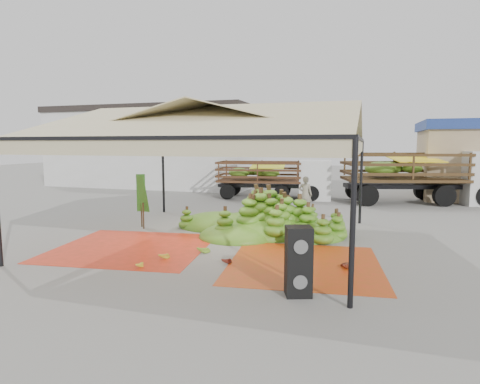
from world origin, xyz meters
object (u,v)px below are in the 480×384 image
(speaker_stack, at_px, (298,261))
(vendor, at_px, (305,195))
(truck_left, at_px, (278,175))
(truck_right, at_px, (428,171))
(banana_heap, at_px, (260,212))

(speaker_stack, distance_m, vendor, 9.46)
(speaker_stack, distance_m, truck_left, 13.99)
(speaker_stack, bearing_deg, truck_right, 54.46)
(banana_heap, relative_size, vendor, 3.90)
(vendor, bearing_deg, speaker_stack, 99.01)
(vendor, height_order, truck_right, truck_right)
(speaker_stack, xyz_separation_m, truck_left, (-3.35, 13.57, 0.58))
(truck_left, bearing_deg, truck_right, -4.20)
(vendor, xyz_separation_m, truck_right, (5.31, 4.72, 0.80))
(vendor, relative_size, truck_right, 0.20)
(banana_heap, bearing_deg, vendor, 77.68)
(vendor, bearing_deg, truck_right, -137.07)
(banana_heap, relative_size, speaker_stack, 4.53)
(banana_heap, xyz_separation_m, truck_right, (6.20, 8.79, 0.92))
(banana_heap, distance_m, speaker_stack, 5.72)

